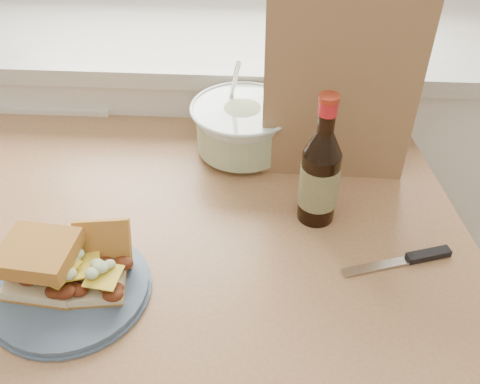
# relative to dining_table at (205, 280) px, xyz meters

# --- Properties ---
(cabinet_run) EXTENTS (2.50, 0.64, 0.94)m
(cabinet_run) POSITION_rel_dining_table_xyz_m (-0.05, 0.70, -0.22)
(cabinet_run) COLOR white
(cabinet_run) RESTS_ON ground
(dining_table) EXTENTS (1.11, 1.11, 0.82)m
(dining_table) POSITION_rel_dining_table_xyz_m (0.00, 0.00, 0.00)
(dining_table) COLOR tan
(dining_table) RESTS_ON ground
(plate) EXTENTS (0.25, 0.25, 0.02)m
(plate) POSITION_rel_dining_table_xyz_m (-0.20, -0.14, 0.13)
(plate) COLOR #475B74
(plate) RESTS_ON dining_table
(sandwich_left) EXTENTS (0.12, 0.11, 0.08)m
(sandwich_left) POSITION_rel_dining_table_xyz_m (-0.24, -0.13, 0.18)
(sandwich_left) COLOR beige
(sandwich_left) RESTS_ON plate
(sandwich_right) EXTENTS (0.11, 0.14, 0.08)m
(sandwich_right) POSITION_rel_dining_table_xyz_m (-0.16, -0.12, 0.16)
(sandwich_right) COLOR beige
(sandwich_right) RESTS_ON plate
(coleslaw_bowl) EXTENTS (0.22, 0.22, 0.22)m
(coleslaw_bowl) POSITION_rel_dining_table_xyz_m (0.06, 0.27, 0.18)
(coleslaw_bowl) COLOR silver
(coleslaw_bowl) RESTS_ON dining_table
(beer_bottle) EXTENTS (0.07, 0.07, 0.26)m
(beer_bottle) POSITION_rel_dining_table_xyz_m (0.21, 0.07, 0.22)
(beer_bottle) COLOR black
(beer_bottle) RESTS_ON dining_table
(knife) EXTENTS (0.20, 0.08, 0.01)m
(knife) POSITION_rel_dining_table_xyz_m (0.38, -0.03, 0.13)
(knife) COLOR silver
(knife) RESTS_ON dining_table
(paper_bag) EXTENTS (0.29, 0.19, 0.38)m
(paper_bag) POSITION_rel_dining_table_xyz_m (0.25, 0.29, 0.31)
(paper_bag) COLOR #916546
(paper_bag) RESTS_ON dining_table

